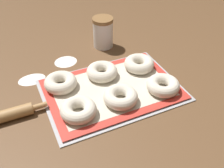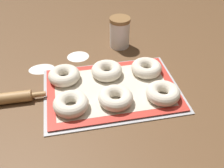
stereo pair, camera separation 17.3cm
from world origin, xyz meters
name	(u,v)px [view 2 (the right image)]	position (x,y,z in m)	size (l,w,h in m)	color
ground_plane	(114,94)	(0.00, 0.00, 0.00)	(2.80, 2.80, 0.00)	brown
baking_tray	(112,90)	(-0.01, 0.02, 0.00)	(0.50, 0.35, 0.01)	#B2B5BA
baking_mat	(112,89)	(-0.01, 0.02, 0.01)	(0.48, 0.33, 0.00)	red
bagel_front_left	(71,104)	(-0.16, -0.06, 0.03)	(0.12, 0.12, 0.04)	silver
bagel_front_center	(116,98)	(-0.01, -0.06, 0.03)	(0.12, 0.12, 0.04)	silver
bagel_front_right	(163,93)	(0.16, -0.07, 0.03)	(0.12, 0.12, 0.04)	silver
bagel_back_left	(64,75)	(-0.18, 0.11, 0.03)	(0.12, 0.12, 0.04)	silver
bagel_back_center	(107,71)	(-0.01, 0.10, 0.03)	(0.12, 0.12, 0.04)	silver
bagel_back_right	(146,68)	(0.15, 0.09, 0.03)	(0.12, 0.12, 0.04)	silver
flour_canister	(120,32)	(0.09, 0.33, 0.07)	(0.09, 0.09, 0.14)	white
flour_patch_near	(78,56)	(-0.11, 0.28, 0.00)	(0.10, 0.09, 0.00)	white
flour_patch_far	(42,69)	(-0.27, 0.21, 0.00)	(0.11, 0.07, 0.00)	white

